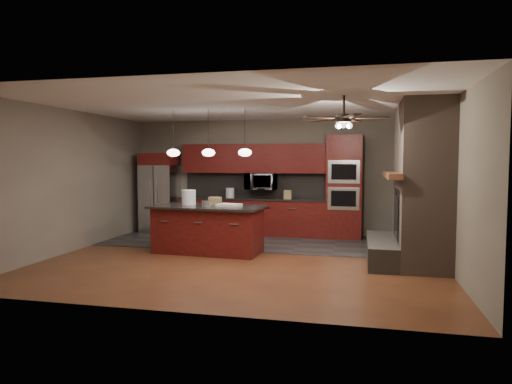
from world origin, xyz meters
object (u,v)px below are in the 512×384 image
(counter_bucket, at_px, (230,193))
(counter_box, at_px, (288,195))
(microwave, at_px, (261,181))
(white_bucket, at_px, (189,197))
(kitchen_island, at_px, (208,229))
(oven_tower, at_px, (344,187))
(cardboard_box, at_px, (215,201))
(paint_can, at_px, (206,204))
(refrigerator, at_px, (160,193))
(paint_tray, at_px, (229,205))

(counter_bucket, xyz_separation_m, counter_box, (1.44, -0.05, -0.02))
(microwave, height_order, white_bucket, microwave)
(kitchen_island, bearing_deg, microwave, 80.50)
(oven_tower, height_order, kitchen_island, oven_tower)
(microwave, xyz_separation_m, counter_bucket, (-0.76, -0.05, -0.28))
(kitchen_island, bearing_deg, cardboard_box, 86.73)
(white_bucket, xyz_separation_m, paint_can, (0.47, -0.30, -0.09))
(counter_box, bearing_deg, refrigerator, -174.40)
(counter_bucket, distance_m, counter_box, 1.44)
(oven_tower, bearing_deg, counter_box, -178.12)
(oven_tower, bearing_deg, paint_can, -135.44)
(white_bucket, relative_size, counter_bucket, 1.27)
(refrigerator, distance_m, counter_box, 3.25)
(refrigerator, relative_size, kitchen_island, 0.88)
(microwave, distance_m, kitchen_island, 2.53)
(refrigerator, height_order, paint_tray, refrigerator)
(white_bucket, xyz_separation_m, counter_bucket, (0.23, 2.16, -0.05))
(kitchen_island, bearing_deg, refrigerator, 136.62)
(microwave, relative_size, refrigerator, 0.37)
(microwave, relative_size, cardboard_box, 3.14)
(refrigerator, bearing_deg, oven_tower, 0.93)
(refrigerator, relative_size, cardboard_box, 8.51)
(paint_tray, bearing_deg, cardboard_box, 156.88)
(microwave, xyz_separation_m, refrigerator, (-2.57, -0.13, -0.31))
(cardboard_box, bearing_deg, counter_box, 59.52)
(white_bucket, height_order, paint_can, white_bucket)
(oven_tower, distance_m, paint_tray, 3.06)
(oven_tower, distance_m, microwave, 1.98)
(kitchen_island, distance_m, counter_box, 2.60)
(white_bucket, height_order, paint_tray, white_bucket)
(oven_tower, height_order, cardboard_box, oven_tower)
(kitchen_island, relative_size, counter_bucket, 9.67)
(kitchen_island, bearing_deg, counter_bucket, 99.15)
(paint_tray, bearing_deg, counter_bucket, 118.11)
(kitchen_island, distance_m, paint_can, 0.55)
(microwave, relative_size, kitchen_island, 0.32)
(counter_box, bearing_deg, microwave, 176.67)
(paint_can, xyz_separation_m, counter_box, (1.20, 2.41, 0.02))
(cardboard_box, relative_size, counter_box, 1.16)
(oven_tower, bearing_deg, paint_tray, -133.92)
(oven_tower, bearing_deg, white_bucket, -143.95)
(counter_box, bearing_deg, paint_tray, -105.79)
(refrigerator, distance_m, white_bucket, 2.62)
(paint_can, height_order, cardboard_box, cardboard_box)
(microwave, xyz_separation_m, kitchen_island, (-0.56, -2.32, -0.84))
(microwave, bearing_deg, oven_tower, -1.66)
(kitchen_island, xyz_separation_m, counter_box, (1.23, 2.22, 0.54))
(paint_can, relative_size, cardboard_box, 0.73)
(counter_box, bearing_deg, oven_tower, 6.93)
(microwave, bearing_deg, paint_can, -101.61)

